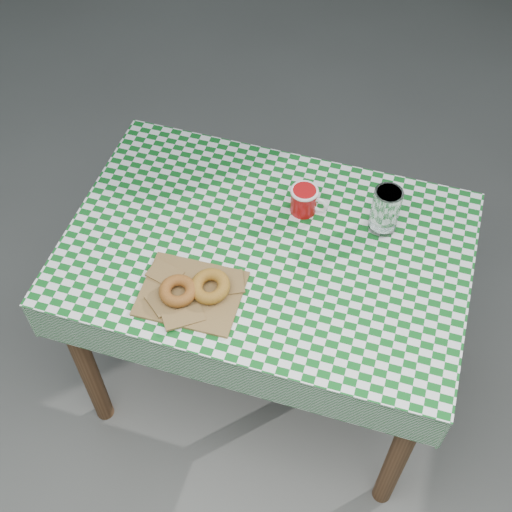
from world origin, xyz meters
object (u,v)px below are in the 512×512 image
at_px(coffee_mug, 304,200).
at_px(drinking_glass, 385,210).
at_px(table, 265,319).
at_px(paper_bag, 191,293).

height_order(coffee_mug, drinking_glass, drinking_glass).
height_order(table, drinking_glass, drinking_glass).
relative_size(coffee_mug, drinking_glass, 1.04).
xyz_separation_m(table, drinking_glass, (0.29, 0.17, 0.45)).
height_order(paper_bag, coffee_mug, coffee_mug).
bearing_deg(drinking_glass, coffee_mug, -178.08).
distance_m(coffee_mug, drinking_glass, 0.23).
bearing_deg(coffee_mug, drinking_glass, 7.32).
distance_m(table, drinking_glass, 0.56).
distance_m(table, coffee_mug, 0.46).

